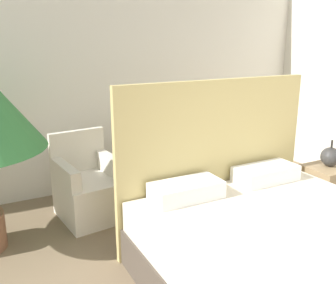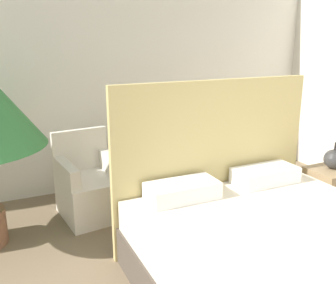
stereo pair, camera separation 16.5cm
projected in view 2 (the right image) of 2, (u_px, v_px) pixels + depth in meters
name	position (u px, v px, depth m)	size (l,w,h in m)	color
wall_back	(131.00, 69.00, 4.58)	(10.00, 0.06, 2.90)	silver
bed	(284.00, 260.00, 2.62)	(1.90, 2.13, 1.48)	#4C4238
armchair_near_window_left	(91.00, 190.00, 3.92)	(0.67, 0.73, 0.88)	silver
armchair_near_window_right	(168.00, 177.00, 4.28)	(0.61, 0.67, 0.88)	silver
nightstand	(332.00, 195.00, 3.79)	(0.51, 0.39, 0.57)	#937A56
side_table	(131.00, 187.00, 4.12)	(0.29, 0.29, 0.47)	brown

